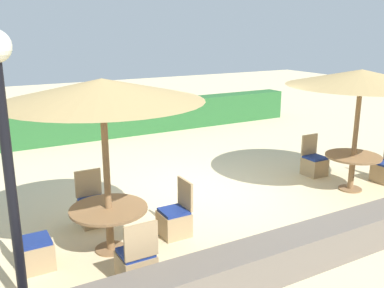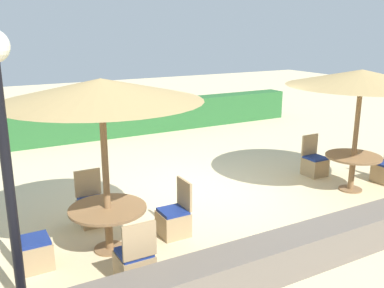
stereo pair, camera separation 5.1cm
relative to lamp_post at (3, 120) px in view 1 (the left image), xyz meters
name	(u,v)px [view 1 (the left image)]	position (x,y,z in m)	size (l,w,h in m)	color
ground_plane	(206,192)	(3.93, 2.17, -2.35)	(40.00, 40.00, 0.00)	beige
hedge_row	(115,120)	(3.93, 7.73, -1.85)	(13.00, 0.70, 1.01)	#28602D
stone_border	(318,244)	(3.93, -0.98, -2.08)	(10.00, 0.56, 0.53)	#6B6056
lamp_post	(3,120)	(0.00, 0.00, 0.00)	(0.36, 0.36, 3.32)	black
parasol_front_left	(102,91)	(1.39, 0.83, 0.12)	(2.91, 2.91, 2.64)	olive
round_table_front_left	(109,216)	(1.39, 0.83, -1.78)	(1.18, 1.18, 0.70)	olive
patio_chair_front_left_south	(136,264)	(1.42, -0.17, -2.09)	(0.46, 0.46, 0.93)	tan
patio_chair_front_left_east	(175,220)	(2.49, 0.79, -2.09)	(0.46, 0.46, 0.93)	tan
patio_chair_front_left_north	(93,209)	(1.44, 1.88, -2.09)	(0.46, 0.46, 0.93)	tan
patio_chair_front_left_west	(34,251)	(0.28, 0.86, -2.09)	(0.46, 0.46, 0.93)	tan
parasol_front_right	(361,78)	(6.68, 0.78, 0.01)	(2.96, 2.96, 2.53)	olive
round_table_front_right	(353,162)	(6.68, 0.78, -1.74)	(1.14, 1.14, 0.76)	olive
patio_chair_front_right_north	(314,164)	(6.69, 1.86, -2.09)	(0.46, 0.46, 0.93)	tan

